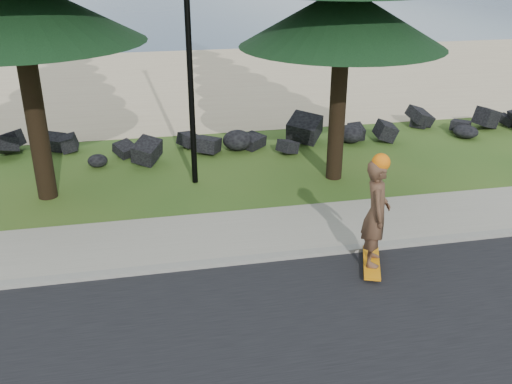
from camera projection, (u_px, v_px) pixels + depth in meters
ground at (212, 243)px, 11.42m from camera, size 160.00×160.00×0.00m
kerb at (218, 263)px, 10.59m from camera, size 160.00×0.20×0.10m
sidewalk at (210, 236)px, 11.58m from camera, size 160.00×2.00×0.08m
beach_sand at (168, 82)px, 24.42m from camera, size 160.00×15.00×0.01m
ocean at (146, 1)px, 57.15m from camera, size 160.00×58.00×0.01m
seawall_boulders at (187, 150)px, 16.44m from camera, size 60.00×2.40×1.10m
lamp_post at (187, 10)px, 12.62m from camera, size 0.25×0.14×8.14m
skateboarder at (376, 213)px, 10.09m from camera, size 0.70×1.22×2.22m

